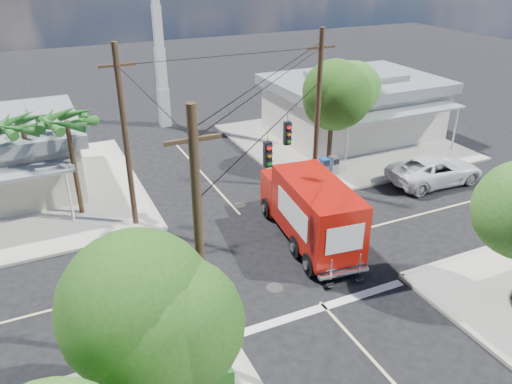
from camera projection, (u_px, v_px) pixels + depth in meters
ground at (274, 252)px, 22.93m from camera, size 120.00×120.00×0.00m
sidewalk_ne at (341, 142)px, 35.89m from camera, size 14.12×14.12×0.14m
sidewalk_nw at (11, 199)px, 27.63m from camera, size 14.12×14.12×0.14m
road_markings at (290, 269)px, 21.73m from camera, size 32.00×32.00×0.01m
building_ne at (353, 105)px, 36.41m from camera, size 11.80×10.20×4.50m
radio_tower at (160, 53)px, 36.94m from camera, size 0.80×0.80×17.00m
tree_sw_front at (162, 321)px, 12.23m from camera, size 3.88×3.78×6.03m
tree_ne_front at (333, 97)px, 29.08m from camera, size 4.21×4.14×6.66m
tree_ne_back at (348, 93)px, 32.12m from camera, size 3.77×3.66×5.82m
palm_nw_front at (67, 122)px, 23.98m from camera, size 3.01×3.08×5.59m
palm_nw_back at (22, 126)px, 24.61m from camera, size 3.01×3.08×5.19m
utility_poles at (227, 151)px, 21.59m from camera, size 12.00×10.68×9.00m
picket_fence at (129, 384)px, 15.11m from camera, size 5.94×0.06×1.00m
vending_boxes at (324, 167)px, 30.15m from camera, size 1.90×0.50×1.10m
delivery_truck at (310, 210)px, 23.12m from camera, size 3.17×7.77×3.27m
parked_car at (435, 170)px, 29.43m from camera, size 5.92×2.86×1.62m
pedestrian at (183, 379)px, 14.82m from camera, size 0.79×0.77×1.82m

